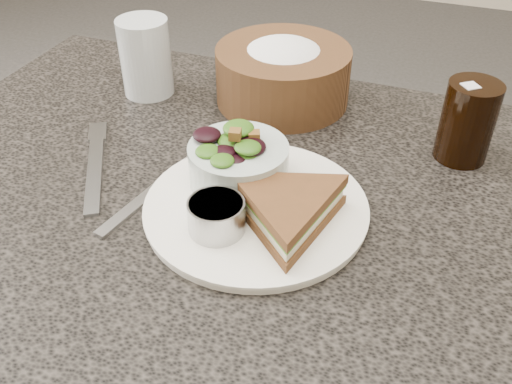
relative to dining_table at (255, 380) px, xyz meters
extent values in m
cube|color=black|center=(0.00, 0.00, 0.00)|extent=(1.00, 0.70, 0.75)
cylinder|color=white|center=(0.01, -0.02, 0.38)|extent=(0.26, 0.26, 0.01)
cylinder|color=#9E9E9E|center=(-0.01, -0.08, 0.40)|extent=(0.06, 0.06, 0.04)
cone|color=#E65B14|center=(0.01, 0.03, 0.40)|extent=(0.08, 0.08, 0.02)
cube|color=#A4A9AF|center=(-0.21, -0.02, 0.38)|extent=(0.11, 0.17, 0.01)
cube|color=#AFB0B2|center=(-0.12, -0.01, 0.38)|extent=(0.06, 0.23, 0.00)
cylinder|color=silver|center=(-0.25, 0.20, 0.43)|extent=(0.10, 0.10, 0.12)
camera|label=1|loc=(0.19, -0.51, 0.81)|focal=40.00mm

